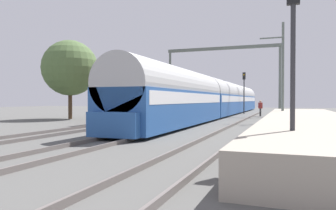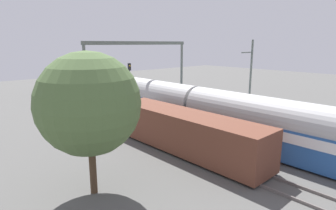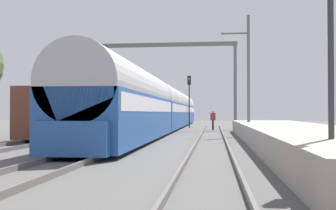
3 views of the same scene
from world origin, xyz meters
name	(u,v)px [view 1 (image 1 of 3)]	position (x,y,z in m)	size (l,w,h in m)	color
ground	(160,130)	(0.00, 0.00, 0.00)	(120.00, 120.00, 0.00)	#555452
track_far_west	(97,127)	(-4.30, 0.00, 0.08)	(1.52, 60.00, 0.16)	#685F5C
track_west	(160,129)	(0.00, 0.00, 0.08)	(1.52, 60.00, 0.16)	#685F5C
track_east	(233,131)	(4.30, 0.00, 0.08)	(1.52, 60.00, 0.16)	#685F5C
platform	(308,124)	(8.12, 2.00, 0.45)	(4.40, 28.00, 0.90)	#A39989
passenger_train	(222,98)	(0.00, 19.12, 1.97)	(2.93, 49.20, 3.82)	#28569E
freight_car	(149,103)	(-4.30, 8.18, 1.47)	(2.80, 13.00, 2.70)	brown
person_crossing	(260,107)	(4.32, 18.41, 1.03)	(0.46, 0.44, 1.73)	#2F2F2F
railway_signal_near	(293,42)	(7.18, -7.64, 3.44)	(0.36, 0.30, 5.42)	#2D2D33
railway_signal_far	(244,87)	(1.92, 23.78, 3.36)	(0.36, 0.30, 5.26)	#2D2D33
catenary_gantry	(222,66)	(0.00, 19.04, 5.67)	(13.00, 0.28, 7.86)	#59635C
catenary_pole_east_mid	(282,70)	(6.65, 9.78, 4.15)	(1.90, 0.20, 8.00)	#59635C
tree_west_background	(70,68)	(-11.97, 7.33, 4.75)	(5.16, 5.16, 7.34)	#4C3826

